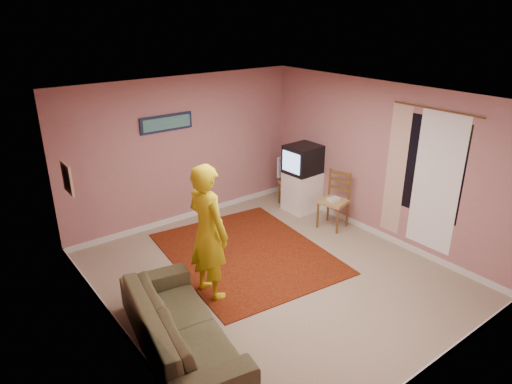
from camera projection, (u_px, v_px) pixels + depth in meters
ground at (272, 276)px, 6.68m from camera, size 5.00×5.00×0.00m
wall_back at (183, 151)px, 8.03m from camera, size 4.50×0.02×2.60m
wall_front at (440, 272)px, 4.35m from camera, size 4.50×0.02×2.60m
wall_left at (113, 241)px, 4.92m from camera, size 0.02×5.00×2.60m
wall_right at (380, 162)px, 7.45m from camera, size 0.02×5.00×2.60m
ceiling at (275, 97)px, 5.70m from camera, size 4.50×5.00×0.02m
baseboard_back at (188, 215)px, 8.49m from camera, size 4.50×0.02×0.10m
baseboard_front at (421, 373)px, 4.83m from camera, size 4.50×0.02×0.10m
baseboard_left at (126, 335)px, 5.40m from camera, size 0.02×5.00×0.10m
baseboard_right at (372, 230)px, 7.92m from camera, size 0.02×5.00×0.10m
window at (429, 167)px, 6.73m from camera, size 0.01×1.10×1.50m
curtain_sheer at (436, 183)px, 6.69m from camera, size 0.01×0.75×2.10m
curtain_floral at (396, 171)px, 7.20m from camera, size 0.01×0.35×2.10m
curtain_rod at (437, 109)px, 6.38m from camera, size 0.02×1.40×0.02m
picture_back at (166, 123)px, 7.63m from camera, size 0.95×0.04×0.28m
picture_left at (67, 178)px, 6.02m from camera, size 0.04×0.38×0.42m
area_rug at (247, 253)px, 7.27m from camera, size 2.54×3.04×0.02m
tv_cabinet at (302, 191)px, 8.73m from camera, size 0.60×0.54×0.76m
crt_tv at (303, 159)px, 8.48m from camera, size 0.64×0.57×0.53m
chair_a at (292, 178)px, 8.84m from camera, size 0.54×0.53×0.52m
dvd_player at (292, 181)px, 8.86m from camera, size 0.39×0.31×0.06m
blue_throw at (286, 166)px, 8.91m from camera, size 0.39×0.05×0.41m
chair_b at (334, 195)px, 7.94m from camera, size 0.54×0.55×0.55m
game_console at (334, 199)px, 7.97m from camera, size 0.22×0.17×0.04m
sofa at (181, 326)px, 5.12m from camera, size 1.23×2.33×0.65m
person at (208, 232)px, 5.92m from camera, size 0.52×0.73×1.87m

